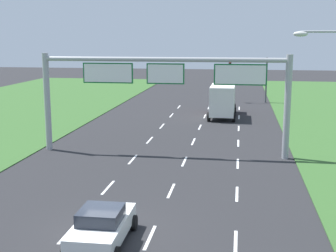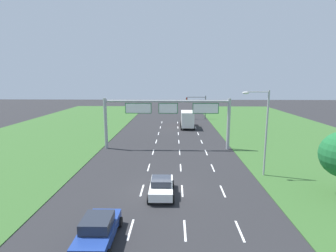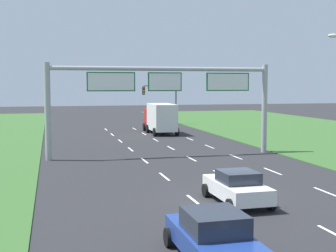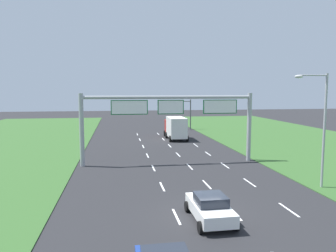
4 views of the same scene
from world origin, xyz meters
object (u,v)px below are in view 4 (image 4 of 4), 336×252
traffic_light_mast (180,109)px  street_lamp (320,121)px  box_truck (175,127)px  sign_gantry (170,114)px  car_near_red (210,207)px

traffic_light_mast → street_lamp: (3.10, -37.43, 1.21)m
box_truck → sign_gantry: sign_gantry is taller
car_near_red → street_lamp: bearing=25.4°
car_near_red → box_truck: 31.01m
box_truck → street_lamp: (6.05, -26.06, 3.31)m
car_near_red → street_lamp: size_ratio=0.49×
box_truck → street_lamp: 26.96m
box_truck → traffic_light_mast: traffic_light_mast is taller
street_lamp → sign_gantry: bearing=133.5°
box_truck → sign_gantry: 16.73m
traffic_light_mast → street_lamp: size_ratio=0.66×
traffic_light_mast → sign_gantry: bearing=-103.1°
street_lamp → box_truck: bearing=103.1°
sign_gantry → traffic_light_mast: 28.18m
car_near_red → box_truck: bearing=82.6°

